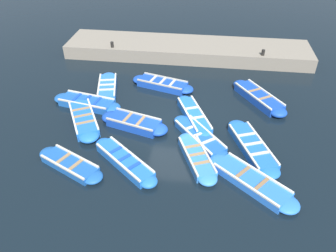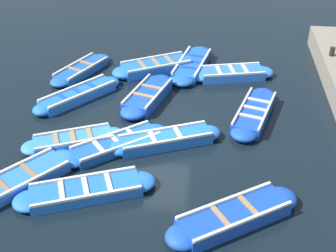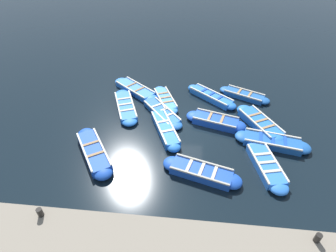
{
  "view_description": "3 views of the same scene",
  "coord_description": "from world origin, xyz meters",
  "px_view_note": "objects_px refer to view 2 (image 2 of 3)",
  "views": [
    {
      "loc": [
        -12.39,
        -1.37,
        9.11
      ],
      "look_at": [
        -0.81,
        0.14,
        0.48
      ],
      "focal_mm": 35.0,
      "sensor_mm": 36.0,
      "label": 1
    },
    {
      "loc": [
        1.87,
        -12.97,
        8.7
      ],
      "look_at": [
        0.57,
        -0.51,
        0.45
      ],
      "focal_mm": 50.0,
      "sensor_mm": 36.0,
      "label": 2
    },
    {
      "loc": [
        11.34,
        0.31,
        9.01
      ],
      "look_at": [
        0.54,
        -0.77,
        0.4
      ],
      "focal_mm": 28.0,
      "sensor_mm": 36.0,
      "label": 3
    }
  ],
  "objects_px": {
    "boat_outer_right": "(234,217)",
    "bollard_mid_north": "(332,51)",
    "boat_alongside": "(156,67)",
    "boat_inner_gap": "(254,113)",
    "boat_drifting": "(148,96)",
    "boat_mid_row": "(116,145)",
    "boat_outer_left": "(232,74)",
    "boat_centre": "(166,140)",
    "boat_end_of_row": "(16,182)",
    "boat_bow_out": "(78,95)",
    "boat_near_quay": "(74,141)",
    "boat_far_corner": "(81,70)",
    "boat_broadside": "(192,65)",
    "boat_tucked": "(86,191)"
  },
  "relations": [
    {
      "from": "boat_end_of_row",
      "to": "boat_near_quay",
      "type": "bearing_deg",
      "value": 63.42
    },
    {
      "from": "boat_near_quay",
      "to": "boat_centre",
      "type": "xyz_separation_m",
      "value": [
        2.91,
        0.3,
        0.03
      ]
    },
    {
      "from": "boat_alongside",
      "to": "bollard_mid_north",
      "type": "height_order",
      "value": "bollard_mid_north"
    },
    {
      "from": "boat_far_corner",
      "to": "boat_mid_row",
      "type": "distance_m",
      "value": 5.59
    },
    {
      "from": "boat_bow_out",
      "to": "bollard_mid_north",
      "type": "bearing_deg",
      "value": 17.64
    },
    {
      "from": "boat_centre",
      "to": "boat_mid_row",
      "type": "relative_size",
      "value": 1.1
    },
    {
      "from": "boat_bow_out",
      "to": "boat_drifting",
      "type": "distance_m",
      "value": 2.58
    },
    {
      "from": "boat_far_corner",
      "to": "boat_mid_row",
      "type": "relative_size",
      "value": 0.98
    },
    {
      "from": "bollard_mid_north",
      "to": "boat_tucked",
      "type": "bearing_deg",
      "value": -134.17
    },
    {
      "from": "boat_outer_right",
      "to": "boat_outer_left",
      "type": "bearing_deg",
      "value": 89.75
    },
    {
      "from": "boat_drifting",
      "to": "boat_bow_out",
      "type": "bearing_deg",
      "value": -176.14
    },
    {
      "from": "boat_outer_left",
      "to": "boat_outer_right",
      "type": "bearing_deg",
      "value": -90.25
    },
    {
      "from": "boat_broadside",
      "to": "boat_mid_row",
      "type": "height_order",
      "value": "boat_broadside"
    },
    {
      "from": "boat_inner_gap",
      "to": "boat_bow_out",
      "type": "xyz_separation_m",
      "value": [
        -6.4,
        0.61,
        -0.01
      ]
    },
    {
      "from": "boat_inner_gap",
      "to": "boat_end_of_row",
      "type": "height_order",
      "value": "boat_inner_gap"
    },
    {
      "from": "boat_near_quay",
      "to": "boat_centre",
      "type": "bearing_deg",
      "value": 5.89
    },
    {
      "from": "boat_outer_left",
      "to": "boat_mid_row",
      "type": "height_order",
      "value": "boat_outer_left"
    },
    {
      "from": "boat_outer_right",
      "to": "boat_centre",
      "type": "relative_size",
      "value": 1.01
    },
    {
      "from": "boat_outer_right",
      "to": "bollard_mid_north",
      "type": "bearing_deg",
      "value": 66.01
    },
    {
      "from": "boat_drifting",
      "to": "bollard_mid_north",
      "type": "xyz_separation_m",
      "value": [
        6.98,
        2.86,
        0.81
      ]
    },
    {
      "from": "boat_outer_right",
      "to": "boat_mid_row",
      "type": "xyz_separation_m",
      "value": [
        -3.62,
        2.86,
        -0.05
      ]
    },
    {
      "from": "boat_drifting",
      "to": "boat_mid_row",
      "type": "distance_m",
      "value": 3.13
    },
    {
      "from": "boat_broadside",
      "to": "boat_mid_row",
      "type": "bearing_deg",
      "value": -109.03
    },
    {
      "from": "boat_outer_left",
      "to": "boat_mid_row",
      "type": "bearing_deg",
      "value": -124.97
    },
    {
      "from": "boat_outer_left",
      "to": "boat_inner_gap",
      "type": "bearing_deg",
      "value": -76.05
    },
    {
      "from": "boat_tucked",
      "to": "bollard_mid_north",
      "type": "bearing_deg",
      "value": 45.83
    },
    {
      "from": "boat_inner_gap",
      "to": "bollard_mid_north",
      "type": "bearing_deg",
      "value": 49.15
    },
    {
      "from": "boat_drifting",
      "to": "boat_centre",
      "type": "bearing_deg",
      "value": -70.64
    },
    {
      "from": "boat_broadside",
      "to": "boat_end_of_row",
      "type": "relative_size",
      "value": 1.06
    },
    {
      "from": "boat_centre",
      "to": "boat_end_of_row",
      "type": "relative_size",
      "value": 1.03
    },
    {
      "from": "boat_bow_out",
      "to": "boat_far_corner",
      "type": "distance_m",
      "value": 2.16
    },
    {
      "from": "boat_outer_left",
      "to": "boat_mid_row",
      "type": "distance_m",
      "value": 6.38
    },
    {
      "from": "boat_outer_left",
      "to": "boat_outer_right",
      "type": "xyz_separation_m",
      "value": [
        -0.04,
        -8.09,
        0.03
      ]
    },
    {
      "from": "boat_outer_left",
      "to": "boat_tucked",
      "type": "relative_size",
      "value": 0.88
    },
    {
      "from": "boat_inner_gap",
      "to": "boat_mid_row",
      "type": "height_order",
      "value": "boat_inner_gap"
    },
    {
      "from": "boat_inner_gap",
      "to": "boat_near_quay",
      "type": "bearing_deg",
      "value": -158.83
    },
    {
      "from": "boat_bow_out",
      "to": "boat_tucked",
      "type": "relative_size",
      "value": 0.82
    },
    {
      "from": "boat_outer_right",
      "to": "boat_bow_out",
      "type": "bearing_deg",
      "value": 134.35
    },
    {
      "from": "boat_end_of_row",
      "to": "boat_drifting",
      "type": "relative_size",
      "value": 1.03
    },
    {
      "from": "boat_inner_gap",
      "to": "boat_bow_out",
      "type": "bearing_deg",
      "value": 174.58
    },
    {
      "from": "boat_end_of_row",
      "to": "bollard_mid_north",
      "type": "xyz_separation_m",
      "value": [
        9.99,
        8.0,
        0.85
      ]
    },
    {
      "from": "boat_inner_gap",
      "to": "boat_drifting",
      "type": "distance_m",
      "value": 3.9
    },
    {
      "from": "boat_inner_gap",
      "to": "boat_alongside",
      "type": "height_order",
      "value": "boat_alongside"
    },
    {
      "from": "boat_centre",
      "to": "boat_far_corner",
      "type": "xyz_separation_m",
      "value": [
        -3.97,
        4.66,
        -0.04
      ]
    },
    {
      "from": "boat_outer_left",
      "to": "boat_alongside",
      "type": "height_order",
      "value": "boat_alongside"
    },
    {
      "from": "boat_far_corner",
      "to": "boat_mid_row",
      "type": "bearing_deg",
      "value": -64.0
    },
    {
      "from": "boat_end_of_row",
      "to": "boat_tucked",
      "type": "height_order",
      "value": "same"
    },
    {
      "from": "boat_near_quay",
      "to": "boat_alongside",
      "type": "bearing_deg",
      "value": 70.27
    },
    {
      "from": "boat_outer_right",
      "to": "boat_far_corner",
      "type": "relative_size",
      "value": 1.13
    },
    {
      "from": "boat_end_of_row",
      "to": "boat_mid_row",
      "type": "xyz_separation_m",
      "value": [
        2.45,
        2.06,
        -0.0
      ]
    }
  ]
}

